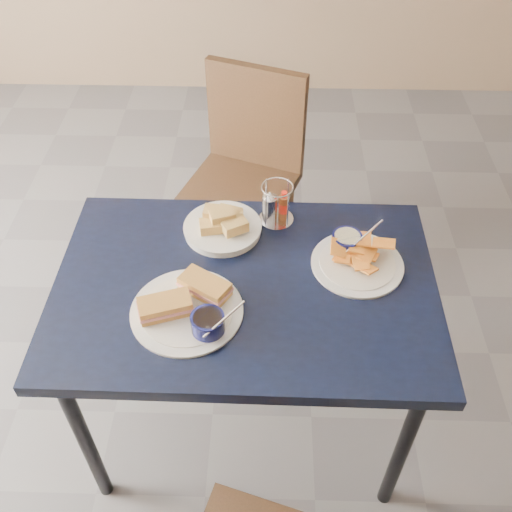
{
  "coord_description": "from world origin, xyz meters",
  "views": [
    {
      "loc": [
        0.2,
        -1.1,
        1.96
      ],
      "look_at": [
        0.16,
        0.04,
        0.82
      ],
      "focal_mm": 40.0,
      "sensor_mm": 36.0,
      "label": 1
    }
  ],
  "objects_px": {
    "plantain_plate": "(354,255)",
    "dining_table": "(245,300)",
    "sandwich_plate": "(190,307)",
    "bread_basket": "(223,225)",
    "chair_far": "(241,161)",
    "condiment_caddy": "(275,206)"
  },
  "relations": [
    {
      "from": "plantain_plate",
      "to": "bread_basket",
      "type": "height_order",
      "value": "plantain_plate"
    },
    {
      "from": "dining_table",
      "to": "chair_far",
      "type": "distance_m",
      "value": 0.93
    },
    {
      "from": "plantain_plate",
      "to": "bread_basket",
      "type": "xyz_separation_m",
      "value": [
        -0.4,
        0.11,
        0.0
      ]
    },
    {
      "from": "chair_far",
      "to": "bread_basket",
      "type": "xyz_separation_m",
      "value": [
        -0.02,
        -0.7,
        0.25
      ]
    },
    {
      "from": "sandwich_plate",
      "to": "bread_basket",
      "type": "relative_size",
      "value": 1.33
    },
    {
      "from": "dining_table",
      "to": "chair_far",
      "type": "bearing_deg",
      "value": 93.83
    },
    {
      "from": "bread_basket",
      "to": "condiment_caddy",
      "type": "relative_size",
      "value": 1.76
    },
    {
      "from": "bread_basket",
      "to": "plantain_plate",
      "type": "bearing_deg",
      "value": -15.99
    },
    {
      "from": "plantain_plate",
      "to": "dining_table",
      "type": "bearing_deg",
      "value": -162.11
    },
    {
      "from": "sandwich_plate",
      "to": "plantain_plate",
      "type": "relative_size",
      "value": 1.17
    },
    {
      "from": "sandwich_plate",
      "to": "bread_basket",
      "type": "bearing_deg",
      "value": 78.53
    },
    {
      "from": "plantain_plate",
      "to": "condiment_caddy",
      "type": "bearing_deg",
      "value": 143.32
    },
    {
      "from": "dining_table",
      "to": "bread_basket",
      "type": "height_order",
      "value": "bread_basket"
    },
    {
      "from": "plantain_plate",
      "to": "bread_basket",
      "type": "distance_m",
      "value": 0.41
    },
    {
      "from": "chair_far",
      "to": "condiment_caddy",
      "type": "height_order",
      "value": "chair_far"
    },
    {
      "from": "condiment_caddy",
      "to": "plantain_plate",
      "type": "bearing_deg",
      "value": -36.68
    },
    {
      "from": "dining_table",
      "to": "chair_far",
      "type": "xyz_separation_m",
      "value": [
        -0.06,
        0.91,
        -0.16
      ]
    },
    {
      "from": "plantain_plate",
      "to": "condiment_caddy",
      "type": "xyz_separation_m",
      "value": [
        -0.23,
        0.17,
        0.04
      ]
    },
    {
      "from": "dining_table",
      "to": "chair_far",
      "type": "relative_size",
      "value": 1.22
    },
    {
      "from": "sandwich_plate",
      "to": "plantain_plate",
      "type": "height_order",
      "value": "same"
    },
    {
      "from": "dining_table",
      "to": "bread_basket",
      "type": "bearing_deg",
      "value": 109.93
    },
    {
      "from": "dining_table",
      "to": "condiment_caddy",
      "type": "relative_size",
      "value": 8.12
    }
  ]
}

